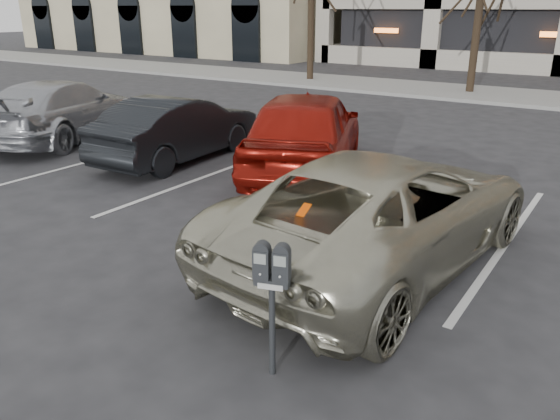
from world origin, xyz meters
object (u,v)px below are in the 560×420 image
car_dark (178,128)px  car_silver (62,110)px  car_red (305,131)px  suv_silver (381,209)px  parking_meter (272,278)px

car_dark → car_silver: car_silver is taller
car_red → car_silver: (-6.49, -0.86, -0.10)m
suv_silver → car_red: bearing=-39.7°
parking_meter → suv_silver: bearing=75.5°
car_dark → car_silver: 3.74m
suv_silver → car_silver: car_silver is taller
suv_silver → car_dark: size_ratio=1.31×
car_red → car_silver: size_ratio=0.97×
suv_silver → car_red: car_red is taller
parking_meter → car_red: size_ratio=0.26×
parking_meter → car_dark: car_dark is taller
parking_meter → car_silver: bearing=135.1°
suv_silver → parking_meter: bearing=99.5°
parking_meter → car_silver: 10.73m
car_dark → car_silver: size_ratio=0.82×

